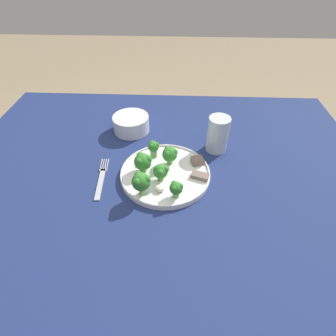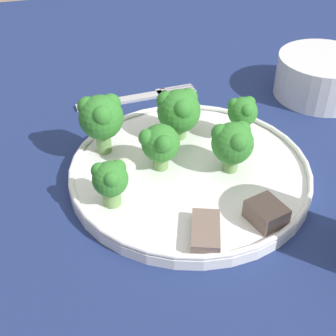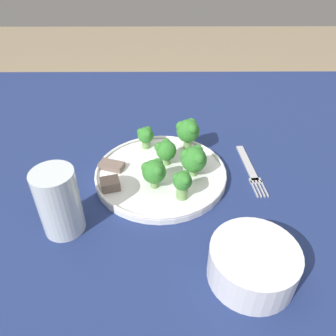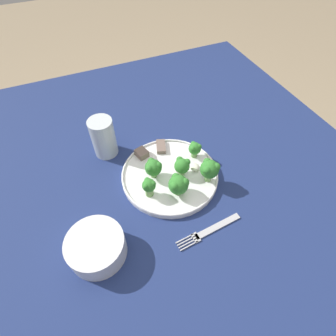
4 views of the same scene
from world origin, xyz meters
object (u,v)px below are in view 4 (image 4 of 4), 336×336
(cream_bowl, at_px, (97,247))
(drinking_glass, at_px, (104,139))
(fork, at_px, (210,230))
(dinner_plate, at_px, (170,175))

(cream_bowl, height_order, drinking_glass, drinking_glass)
(fork, bearing_deg, dinner_plate, 6.89)
(fork, bearing_deg, cream_bowl, 78.38)
(fork, height_order, drinking_glass, drinking_glass)
(cream_bowl, distance_m, drinking_glass, 0.31)
(dinner_plate, bearing_deg, fork, -173.11)
(fork, xyz_separation_m, drinking_glass, (0.35, 0.16, 0.05))
(cream_bowl, xyz_separation_m, drinking_glass, (0.30, -0.10, 0.03))
(dinner_plate, distance_m, fork, 0.19)
(drinking_glass, bearing_deg, fork, -155.54)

